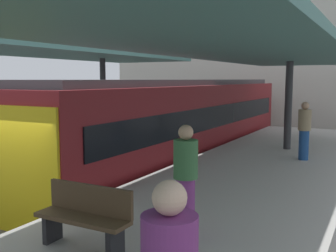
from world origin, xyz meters
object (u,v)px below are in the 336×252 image
object	(u,v)px
commuter_train	(182,122)
passenger_near_bench	(186,179)
platform_bench	(85,215)
passenger_mid_platform	(304,130)

from	to	relation	value
commuter_train	passenger_near_bench	xyz separation A→B (m)	(4.07, -8.12, 0.13)
platform_bench	passenger_mid_platform	xyz separation A→B (m)	(1.57, 7.72, 0.40)
commuter_train	passenger_mid_platform	bearing A→B (deg)	-17.01
passenger_near_bench	passenger_mid_platform	size ratio (longest dim) A/B	0.99
commuter_train	passenger_near_bench	size ratio (longest dim) A/B	9.47
platform_bench	passenger_near_bench	size ratio (longest dim) A/B	0.84
commuter_train	passenger_near_bench	world-z (taller)	commuter_train
commuter_train	passenger_mid_platform	distance (m)	4.81
commuter_train	platform_bench	xyz separation A→B (m)	(3.03, -9.13, -0.26)
passenger_near_bench	passenger_mid_platform	distance (m)	6.73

